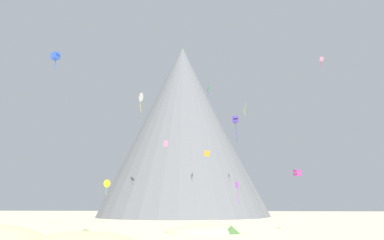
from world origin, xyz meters
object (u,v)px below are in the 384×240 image
Objects in this scene: kite_indigo_mid at (235,120)px; kite_violet_low at (237,188)px; bush_ridge_crest at (70,237)px; kite_orange_low at (207,154)px; kite_green_high at (208,89)px; kite_lime_high at (245,106)px; bush_mid_center at (85,231)px; bush_far_left at (231,230)px; kite_yellow_low at (107,184)px; kite_rainbow_mid at (166,143)px; kite_blue_high at (56,56)px; rock_massif at (191,140)px; kite_pink_high at (321,60)px; kite_white_high at (142,97)px; kite_magenta_low at (297,173)px.

kite_indigo_mid is 1.07× the size of kite_violet_low.
kite_orange_low reaches higher than bush_ridge_crest.
kite_violet_low is at bearing 113.13° from kite_orange_low.
kite_lime_high is at bearing 113.01° from kite_green_high.
bush_ridge_crest is (2.30, -9.30, 0.08)m from bush_mid_center.
kite_yellow_low is (-27.71, 29.84, 7.75)m from bush_far_left.
kite_green_high is at bearing 101.15° from kite_rainbow_mid.
bush_mid_center is at bearing -73.66° from kite_orange_low.
bush_mid_center is 0.72× the size of kite_blue_high.
rock_massif is (-13.28, 67.28, 24.12)m from bush_far_left.
kite_blue_high is 1.02× the size of kite_green_high.
bush_ridge_crest is at bearing -100.82° from kite_violet_low.
bush_mid_center is at bearing 76.43° from kite_pink_high.
rock_massif is (3.37, 78.36, 24.26)m from bush_ridge_crest.
bush_ridge_crest reaches higher than bush_mid_center.
kite_rainbow_mid is 0.36× the size of kite_blue_high.
kite_white_high is 46.75m from kite_magenta_low.
bush_far_left is 0.81× the size of kite_pink_high.
kite_yellow_low is at bearing -165.74° from kite_violet_low.
bush_far_left is at bearing 144.46° from kite_yellow_low.
kite_blue_high is (-34.10, -32.66, 1.26)m from kite_lime_high.
kite_indigo_mid reaches higher than bush_mid_center.
kite_pink_high is (35.70, -30.62, 13.58)m from rock_massif.
kite_indigo_mid is 20.51m from kite_magenta_low.
rock_massif is 34.39m from kite_white_high.
kite_pink_high reaches higher than kite_blue_high.
kite_white_high is 4.28× the size of kite_magenta_low.
rock_massif is (5.67, 69.05, 24.34)m from bush_mid_center.
bush_far_left is 0.44× the size of kite_white_high.
kite_white_high reaches higher than kite_magenta_low.
kite_lime_high reaches higher than bush_far_left.
kite_rainbow_mid reaches higher than kite_violet_low.
kite_blue_high is (-13.67, 18.44, 28.86)m from bush_ridge_crest.
kite_rainbow_mid reaches higher than kite_yellow_low.
kite_violet_low is at bearing 139.62° from kite_blue_high.
kite_blue_high is at bearing -131.03° from kite_violet_low.
kite_violet_low is (1.03, 30.98, 6.72)m from bush_far_left.
kite_blue_high reaches higher than kite_lime_high.
rock_massif is 48.39m from kite_rainbow_mid.
bush_ridge_crest is 82.10m from rock_massif.
kite_violet_low is 1.78× the size of kite_pink_high.
kite_yellow_low is (-23.09, 10.03, -4.81)m from kite_orange_low.
kite_magenta_low is at bearing 52.03° from kite_lime_high.
rock_massif is at bearing 87.54° from bush_ridge_crest.
bush_mid_center is 28.89m from kite_orange_low.
kite_white_high is at bearing 156.24° from kite_indigo_mid.
kite_lime_high is 26.17m from kite_white_high.
kite_indigo_mid is at bearing 10.90° from kite_green_high.
kite_rainbow_mid is at bearing -60.35° from kite_magenta_low.
kite_magenta_low is 0.43× the size of kite_pink_high.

